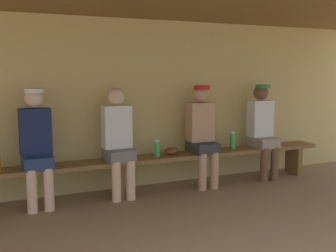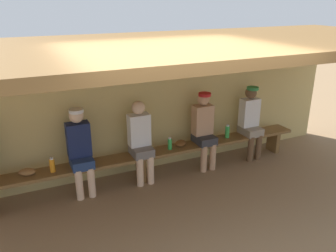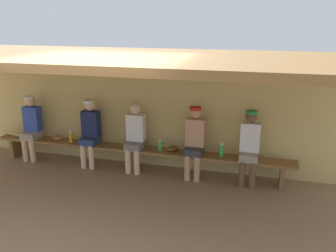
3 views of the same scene
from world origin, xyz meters
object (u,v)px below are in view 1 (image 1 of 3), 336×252
at_px(water_bottle_green, 157,149).
at_px(player_in_red, 36,142).
at_px(bench, 118,166).
at_px(player_shirtless_tan, 262,127).
at_px(player_middle, 118,138).
at_px(player_in_blue, 202,131).
at_px(baseball_glove_dark_brown, 172,151).
at_px(water_bottle_orange, 233,141).

bearing_deg(water_bottle_green, player_in_red, 179.09).
bearing_deg(bench, player_shirtless_tan, 0.09).
relative_size(player_in_red, player_middle, 1.01).
relative_size(player_shirtless_tan, water_bottle_green, 6.36).
bearing_deg(player_in_blue, bench, -179.83).
height_order(player_in_blue, player_in_red, same).
xyz_separation_m(player_in_blue, baseball_glove_dark_brown, (-0.43, 0.04, -0.24)).
bearing_deg(bench, baseball_glove_dark_brown, 3.06).
bearing_deg(baseball_glove_dark_brown, water_bottle_orange, 135.90).
bearing_deg(player_middle, player_shirtless_tan, 0.01).
height_order(bench, player_shirtless_tan, player_shirtless_tan).
xyz_separation_m(player_shirtless_tan, baseball_glove_dark_brown, (-1.41, 0.04, -0.24)).
bearing_deg(water_bottle_orange, player_in_red, -179.71).
relative_size(player_in_blue, player_in_red, 1.00).
bearing_deg(player_in_red, bench, -0.22).
bearing_deg(player_in_red, player_shirtless_tan, 0.00).
bearing_deg(baseball_glove_dark_brown, player_in_red, -41.45).
xyz_separation_m(player_middle, baseball_glove_dark_brown, (0.73, 0.04, -0.22)).
xyz_separation_m(player_in_red, water_bottle_orange, (2.61, 0.01, -0.17)).
relative_size(water_bottle_green, water_bottle_orange, 0.88).
bearing_deg(player_middle, baseball_glove_dark_brown, 2.87).
xyz_separation_m(player_in_blue, water_bottle_orange, (0.50, 0.01, -0.17)).
height_order(player_middle, water_bottle_orange, player_middle).
xyz_separation_m(player_in_red, player_middle, (0.95, -0.00, -0.02)).
height_order(player_in_blue, baseball_glove_dark_brown, player_in_blue).
xyz_separation_m(player_in_blue, water_bottle_green, (-0.66, -0.02, -0.19)).
height_order(player_in_red, player_middle, player_in_red).
height_order(player_in_red, player_shirtless_tan, same).
distance_m(bench, player_in_blue, 1.23).
height_order(bench, water_bottle_green, water_bottle_green).
distance_m(bench, baseball_glove_dark_brown, 0.75).
distance_m(player_middle, player_shirtless_tan, 2.15).
bearing_deg(water_bottle_green, player_in_blue, 2.03).
bearing_deg(player_in_red, baseball_glove_dark_brown, 1.23).
xyz_separation_m(bench, water_bottle_orange, (1.67, 0.02, 0.19)).
xyz_separation_m(player_middle, water_bottle_orange, (1.66, 0.01, -0.15)).
height_order(player_in_blue, player_middle, player_in_blue).
bearing_deg(player_shirtless_tan, player_in_blue, 180.00).
relative_size(bench, player_middle, 4.49).
bearing_deg(water_bottle_orange, player_middle, -179.52).
bearing_deg(player_in_blue, water_bottle_green, -177.97).
relative_size(player_middle, water_bottle_green, 6.31).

